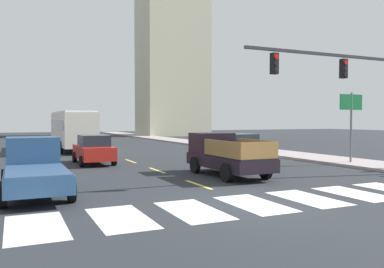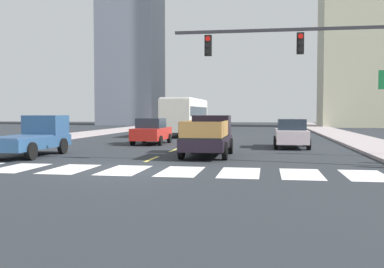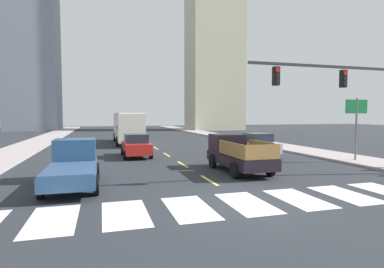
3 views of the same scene
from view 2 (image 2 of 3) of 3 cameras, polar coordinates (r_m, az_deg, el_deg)
ground_plane at (r=16.81m, az=-8.51°, el=-4.53°), size 160.00×160.00×0.00m
sidewalk_right at (r=34.55m, az=20.35°, el=-0.81°), size 3.50×110.00×0.15m
sidewalk_left at (r=37.88m, az=-17.03°, el=-0.46°), size 3.50×110.00×0.15m
crosswalk_stripe_2 at (r=18.53m, az=-21.01°, el=-3.99°), size 1.40×2.90×0.01m
crosswalk_stripe_3 at (r=17.56m, az=-15.07°, el=-4.26°), size 1.40×2.90×0.01m
crosswalk_stripe_4 at (r=16.81m, az=-8.51°, el=-4.51°), size 1.40×2.90×0.01m
crosswalk_stripe_5 at (r=16.29m, az=-1.43°, el=-4.72°), size 1.40×2.90×0.01m
crosswalk_stripe_6 at (r=16.03m, az=6.00°, el=-4.85°), size 1.40×2.90×0.01m
crosswalk_stripe_7 at (r=16.04m, az=13.54°, el=-4.91°), size 1.40×2.90×0.01m
crosswalk_stripe_8 at (r=16.33m, az=20.95°, el=-4.88°), size 1.40×2.90×0.01m
lane_dash_0 at (r=20.62m, az=-5.09°, el=-3.15°), size 0.16×2.40×0.01m
lane_dash_1 at (r=25.47m, az=-2.27°, el=-2.02°), size 0.16×2.40×0.01m
lane_dash_2 at (r=30.37m, az=-0.36°, el=-1.24°), size 0.16×2.40×0.01m
lane_dash_3 at (r=35.30m, az=1.02°, el=-0.68°), size 0.16×2.40×0.01m
lane_dash_4 at (r=40.24m, az=2.06°, el=-0.26°), size 0.16×2.40×0.01m
lane_dash_5 at (r=45.20m, az=2.87°, el=0.07°), size 0.16×2.40×0.01m
lane_dash_6 at (r=50.17m, az=3.52°, el=0.33°), size 0.16×2.40×0.01m
lane_dash_7 at (r=55.14m, az=4.05°, el=0.55°), size 0.16×2.40×0.01m
pickup_stakebed at (r=22.17m, az=2.11°, el=-0.31°), size 2.18×5.20×1.96m
pickup_dark at (r=23.46m, az=-19.21°, el=-0.33°), size 2.18×5.20×1.96m
city_bus at (r=41.11m, az=-0.79°, el=2.52°), size 2.72×10.80×3.32m
sedan_near_left at (r=30.22m, az=-5.10°, el=0.35°), size 2.02×4.40×1.72m
sedan_mid at (r=27.58m, az=12.35°, el=0.07°), size 2.02×4.40×1.72m
traffic_signal_gantry at (r=18.86m, az=16.97°, el=9.00°), size 9.30×0.27×6.00m
block_mid_left at (r=79.54m, az=-7.64°, el=13.36°), size 9.47×9.90×33.56m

